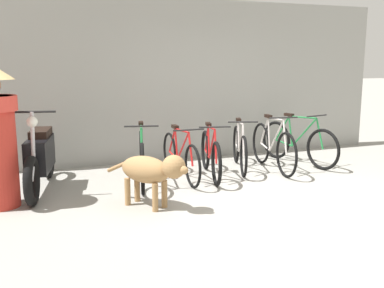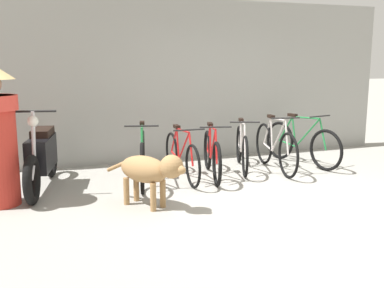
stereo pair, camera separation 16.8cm
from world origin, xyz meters
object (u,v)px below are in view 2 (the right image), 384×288
(bicycle_2, at_px, (212,155))
(motorcycle, at_px, (42,157))
(bicycle_5, at_px, (301,144))
(stray_dog, at_px, (150,170))
(bicycle_0, at_px, (143,158))
(bicycle_1, at_px, (181,156))
(bicycle_4, at_px, (275,148))
(bicycle_3, at_px, (242,149))

(bicycle_2, relative_size, motorcycle, 0.82)
(bicycle_5, relative_size, stray_dog, 1.61)
(motorcycle, bearing_deg, stray_dog, 55.60)
(bicycle_2, xyz_separation_m, stray_dog, (-1.25, -1.09, 0.12))
(bicycle_0, distance_m, stray_dog, 1.09)
(bicycle_2, height_order, stray_dog, bicycle_2)
(bicycle_5, xyz_separation_m, motorcycle, (-4.22, -0.11, 0.10))
(bicycle_1, bearing_deg, bicycle_2, 82.00)
(bicycle_0, bearing_deg, motorcycle, -83.49)
(bicycle_4, bearing_deg, bicycle_2, -80.36)
(bicycle_2, distance_m, bicycle_3, 0.70)
(motorcycle, bearing_deg, bicycle_5, 103.09)
(bicycle_2, xyz_separation_m, bicycle_4, (1.12, 0.05, 0.03))
(bicycle_1, height_order, bicycle_3, bicycle_3)
(bicycle_1, distance_m, bicycle_2, 0.47)
(bicycle_1, relative_size, bicycle_4, 1.01)
(bicycle_2, height_order, bicycle_5, bicycle_5)
(bicycle_1, xyz_separation_m, motorcycle, (-1.99, 0.09, 0.12))
(bicycle_3, xyz_separation_m, motorcycle, (-3.10, -0.12, 0.11))
(bicycle_0, bearing_deg, bicycle_3, 113.43)
(bicycle_2, relative_size, bicycle_3, 1.02)
(motorcycle, bearing_deg, bicycle_4, 99.80)
(bicycle_0, xyz_separation_m, bicycle_1, (0.62, 0.09, -0.03))
(bicycle_2, xyz_separation_m, bicycle_3, (0.64, 0.28, 0.01))
(bicycle_1, bearing_deg, motorcycle, -91.47)
(bicycle_2, bearing_deg, bicycle_4, 106.33)
(bicycle_4, bearing_deg, bicycle_1, -83.78)
(bicycle_0, distance_m, bicycle_4, 2.21)
(bicycle_4, relative_size, motorcycle, 0.86)
(bicycle_2, bearing_deg, motorcycle, -79.99)
(bicycle_2, xyz_separation_m, bicycle_5, (1.76, 0.27, 0.02))
(stray_dog, bearing_deg, bicycle_4, 80.41)
(stray_dog, bearing_deg, bicycle_0, 136.05)
(bicycle_0, bearing_deg, bicycle_5, 109.58)
(bicycle_1, bearing_deg, bicycle_5, 96.14)
(bicycle_1, relative_size, stray_dog, 1.61)
(bicycle_2, distance_m, motorcycle, 2.47)
(bicycle_1, relative_size, motorcycle, 0.87)
(bicycle_0, distance_m, bicycle_1, 0.62)
(bicycle_3, distance_m, bicycle_5, 1.12)
(bicycle_1, distance_m, bicycle_4, 1.59)
(motorcycle, bearing_deg, bicycle_1, 99.07)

